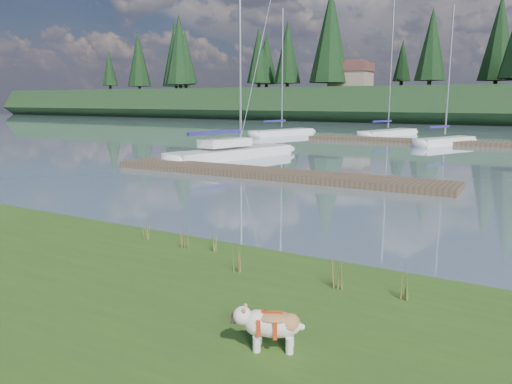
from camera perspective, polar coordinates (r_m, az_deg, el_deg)
The scene contains 22 objects.
ground at distance 40.81m, azimuth 20.95°, elevation 5.11°, with size 200.00×200.00×0.00m, color gray.
bank at distance 8.34m, azimuth -25.78°, elevation -13.16°, with size 60.00×9.00×0.35m, color #2F4F19.
ridge at distance 83.40m, azimuth 26.00°, elevation 8.90°, with size 200.00×20.00×5.00m, color #193118.
bulldog at distance 6.32m, azimuth 1.79°, elevation -14.77°, with size 0.89×0.60×0.53m.
sailboat_main at distance 29.48m, azimuth -1.84°, elevation 4.79°, with size 4.07×9.77×13.73m.
dock_near at distance 22.07m, azimuth 1.39°, elevation 2.14°, with size 16.00×2.00×0.30m, color #4C3D2C.
dock_far at distance 40.52m, azimuth 23.76°, elevation 5.09°, with size 26.00×2.20×0.30m, color #4C3D2C.
sailboat_bg_0 at distance 47.83m, azimuth 3.56°, elevation 6.87°, with size 4.00×8.07×11.58m.
sailboat_bg_1 at distance 49.00m, azimuth 15.31°, elevation 6.61°, with size 4.06×8.51×12.48m.
sailboat_bg_2 at distance 40.43m, azimuth 21.22°, elevation 5.52°, with size 3.99×6.57×10.13m.
weed_0 at distance 10.42m, azimuth -8.23°, elevation -5.06°, with size 0.17×0.14×0.59m.
weed_1 at distance 10.15m, azimuth -4.65°, elevation -5.64°, with size 0.17×0.14×0.49m.
weed_2 at distance 8.28m, azimuth 9.26°, elevation -9.01°, with size 0.17×0.14×0.66m.
weed_3 at distance 11.24m, azimuth -12.60°, elevation -4.26°, with size 0.17×0.14×0.49m.
weed_4 at distance 8.97m, azimuth -1.99°, elevation -7.72°, with size 0.17×0.14×0.52m.
weed_5 at distance 8.09m, azimuth 17.04°, elevation -9.94°, with size 0.17×0.14×0.63m.
mud_lip at distance 11.23m, azimuth -6.82°, elevation -6.67°, with size 60.00×0.50×0.14m, color #33281C.
conifer_0 at distance 99.08m, azimuth -8.73°, elevation 15.80°, with size 5.72×5.72×14.15m.
conifer_1 at distance 93.85m, azimuth 0.33°, elevation 15.39°, with size 4.40×4.40×11.30m.
conifer_2 at distance 84.86m, azimuth 8.51°, elevation 17.32°, with size 6.60×6.60×16.05m.
conifer_3 at distance 84.20m, azimuth 19.43°, elevation 15.67°, with size 4.84×4.84×12.25m.
house_0 at distance 85.15m, azimuth 10.83°, elevation 13.02°, with size 6.30×5.30×4.65m.
Camera 1 is at (6.49, -10.14, 3.38)m, focal length 35.00 mm.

